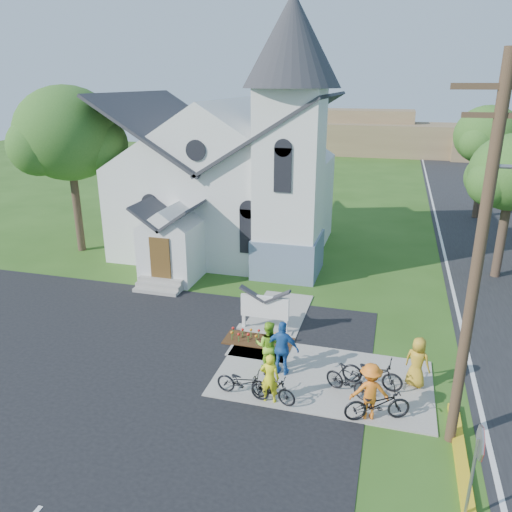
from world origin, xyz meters
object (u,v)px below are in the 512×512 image
(bike_3, at_px, (349,380))
(cyclist_0, at_px, (270,378))
(bike_1, at_px, (273,388))
(cyclist_3, at_px, (370,391))
(bike_2, at_px, (372,373))
(cyclist_1, at_px, (268,345))
(bike_4, at_px, (377,404))
(utility_pole, at_px, (482,254))
(bike_0, at_px, (243,382))
(stop_sign, at_px, (477,455))
(church_sign, at_px, (265,307))
(cyclist_2, at_px, (283,348))
(cyclist_4, at_px, (417,362))

(bike_3, bearing_deg, cyclist_0, 138.58)
(bike_1, relative_size, bike_3, 0.94)
(bike_1, height_order, cyclist_3, cyclist_3)
(cyclist_0, xyz_separation_m, bike_1, (0.10, 0.00, -0.35))
(bike_1, relative_size, cyclist_3, 0.87)
(bike_2, bearing_deg, cyclist_1, 94.78)
(bike_1, distance_m, bike_4, 3.08)
(utility_pole, relative_size, bike_0, 5.71)
(cyclist_0, bearing_deg, bike_3, -159.46)
(bike_0, height_order, bike_4, bike_4)
(cyclist_0, height_order, cyclist_3, cyclist_3)
(cyclist_3, distance_m, bike_4, 0.43)
(cyclist_1, bearing_deg, bike_0, 75.95)
(cyclist_0, relative_size, bike_4, 0.83)
(stop_sign, relative_size, cyclist_3, 1.42)
(church_sign, bearing_deg, cyclist_3, -45.72)
(bike_1, bearing_deg, bike_0, 101.31)
(bike_2, height_order, bike_4, bike_4)
(cyclist_2, bearing_deg, bike_4, 158.32)
(church_sign, distance_m, bike_0, 4.40)
(bike_0, bearing_deg, cyclist_0, -87.29)
(utility_pole, height_order, bike_3, utility_pole)
(church_sign, relative_size, bike_0, 1.26)
(church_sign, height_order, bike_3, church_sign)
(stop_sign, bearing_deg, bike_1, 150.10)
(utility_pole, distance_m, cyclist_0, 6.95)
(bike_0, xyz_separation_m, bike_1, (0.97, -0.05, -0.00))
(church_sign, height_order, utility_pole, utility_pole)
(bike_0, relative_size, bike_4, 0.91)
(bike_1, distance_m, cyclist_4, 4.71)
(cyclist_2, xyz_separation_m, cyclist_4, (4.27, 0.51, -0.11))
(bike_2, bearing_deg, church_sign, 64.84)
(church_sign, xyz_separation_m, cyclist_3, (4.26, -4.37, -0.11))
(church_sign, xyz_separation_m, bike_0, (0.45, -4.35, -0.52))
(cyclist_0, height_order, bike_0, cyclist_0)
(bike_1, relative_size, cyclist_4, 0.90)
(church_sign, relative_size, utility_pole, 0.22)
(cyclist_3, xyz_separation_m, bike_3, (-0.68, 0.98, -0.39))
(church_sign, bearing_deg, bike_1, -72.15)
(stop_sign, xyz_separation_m, cyclist_1, (-5.84, 4.81, -0.87))
(bike_1, xyz_separation_m, bike_3, (2.17, 1.01, 0.03))
(cyclist_2, bearing_deg, bike_2, -174.37)
(cyclist_3, bearing_deg, stop_sign, 114.39)
(bike_1, xyz_separation_m, cyclist_3, (2.85, 0.03, 0.42))
(cyclist_2, relative_size, bike_4, 0.98)
(cyclist_3, bearing_deg, bike_0, -14.04)
(cyclist_0, distance_m, bike_4, 3.20)
(church_sign, height_order, cyclist_0, church_sign)
(cyclist_1, distance_m, cyclist_3, 3.90)
(church_sign, distance_m, stop_sign, 9.97)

